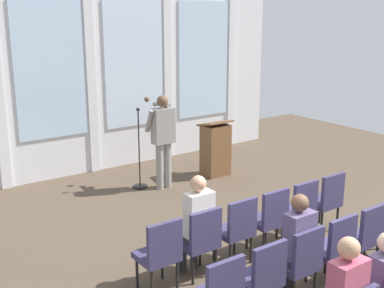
{
  "coord_description": "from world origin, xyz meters",
  "views": [
    {
      "loc": [
        -4.32,
        -3.56,
        3.29
      ],
      "look_at": [
        0.16,
        2.71,
        1.24
      ],
      "focal_mm": 47.04,
      "sensor_mm": 36.0,
      "label": 1
    }
  ],
  "objects_px": {
    "chair_r0_c0": "(160,251)",
    "audience_r0_c1": "(197,221)",
    "chair_r0_c5": "(326,198)",
    "mic_stand": "(140,171)",
    "audience_r1_c2": "(295,242)",
    "audience_r2_c2": "(380,285)",
    "speaker": "(163,135)",
    "chair_r0_c2": "(237,227)",
    "chair_r1_c2": "(300,260)",
    "chair_r1_c4": "(364,234)",
    "chair_r1_c1": "(262,275)",
    "chair_r0_c4": "(299,207)",
    "chair_r1_c3": "(334,246)",
    "chair_r0_c1": "(200,238)",
    "lectern": "(215,149)",
    "chair_r0_c3": "(269,216)"
  },
  "relations": [
    {
      "from": "chair_r0_c1",
      "to": "chair_r0_c2",
      "type": "xyz_separation_m",
      "value": [
        0.59,
        0.0,
        0.0
      ]
    },
    {
      "from": "chair_r0_c1",
      "to": "chair_r0_c5",
      "type": "relative_size",
      "value": 1.0
    },
    {
      "from": "chair_r1_c3",
      "to": "chair_r1_c4",
      "type": "bearing_deg",
      "value": 0.0
    },
    {
      "from": "lectern",
      "to": "audience_r0_c1",
      "type": "bearing_deg",
      "value": -131.51
    },
    {
      "from": "lectern",
      "to": "chair_r0_c4",
      "type": "height_order",
      "value": "lectern"
    },
    {
      "from": "mic_stand",
      "to": "chair_r1_c4",
      "type": "height_order",
      "value": "mic_stand"
    },
    {
      "from": "chair_r1_c2",
      "to": "chair_r1_c4",
      "type": "relative_size",
      "value": 1.0
    },
    {
      "from": "audience_r1_c2",
      "to": "audience_r2_c2",
      "type": "xyz_separation_m",
      "value": [
        0.0,
        -1.11,
        -0.02
      ]
    },
    {
      "from": "chair_r0_c1",
      "to": "audience_r0_c1",
      "type": "distance_m",
      "value": 0.23
    },
    {
      "from": "mic_stand",
      "to": "chair_r0_c1",
      "type": "xyz_separation_m",
      "value": [
        -1.06,
        -3.37,
        0.2
      ]
    },
    {
      "from": "speaker",
      "to": "chair_r1_c4",
      "type": "xyz_separation_m",
      "value": [
        0.36,
        -4.22,
        -0.51
      ]
    },
    {
      "from": "chair_r1_c4",
      "to": "audience_r2_c2",
      "type": "xyz_separation_m",
      "value": [
        -1.19,
        -1.02,
        0.17
      ]
    },
    {
      "from": "speaker",
      "to": "chair_r0_c2",
      "type": "relative_size",
      "value": 1.9
    },
    {
      "from": "audience_r0_c1",
      "to": "chair_r0_c3",
      "type": "distance_m",
      "value": 1.21
    },
    {
      "from": "chair_r0_c4",
      "to": "chair_r1_c3",
      "type": "bearing_deg",
      "value": -118.15
    },
    {
      "from": "chair_r0_c5",
      "to": "chair_r1_c2",
      "type": "distance_m",
      "value": 2.1
    },
    {
      "from": "mic_stand",
      "to": "chair_r0_c5",
      "type": "distance_m",
      "value": 3.63
    },
    {
      "from": "chair_r0_c2",
      "to": "audience_r1_c2",
      "type": "xyz_separation_m",
      "value": [
        0.0,
        -1.03,
        0.2
      ]
    },
    {
      "from": "audience_r0_c1",
      "to": "chair_r0_c5",
      "type": "height_order",
      "value": "audience_r0_c1"
    },
    {
      "from": "mic_stand",
      "to": "chair_r0_c2",
      "type": "height_order",
      "value": "mic_stand"
    },
    {
      "from": "chair_r1_c1",
      "to": "audience_r1_c2",
      "type": "xyz_separation_m",
      "value": [
        0.59,
        0.08,
        0.2
      ]
    },
    {
      "from": "lectern",
      "to": "audience_r0_c1",
      "type": "xyz_separation_m",
      "value": [
        -2.71,
        -3.06,
        0.19
      ]
    },
    {
      "from": "chair_r0_c5",
      "to": "chair_r1_c1",
      "type": "height_order",
      "value": "same"
    },
    {
      "from": "mic_stand",
      "to": "chair_r1_c4",
      "type": "bearing_deg",
      "value": -80.88
    },
    {
      "from": "chair_r0_c4",
      "to": "chair_r1_c4",
      "type": "relative_size",
      "value": 1.0
    },
    {
      "from": "chair_r1_c3",
      "to": "chair_r0_c3",
      "type": "bearing_deg",
      "value": 90.0
    },
    {
      "from": "mic_stand",
      "to": "chair_r0_c3",
      "type": "xyz_separation_m",
      "value": [
        0.13,
        -3.37,
        0.2
      ]
    },
    {
      "from": "chair_r0_c2",
      "to": "audience_r1_c2",
      "type": "distance_m",
      "value": 1.05
    },
    {
      "from": "chair_r1_c1",
      "to": "audience_r1_c2",
      "type": "distance_m",
      "value": 0.63
    },
    {
      "from": "chair_r0_c2",
      "to": "chair_r1_c1",
      "type": "relative_size",
      "value": 1.0
    },
    {
      "from": "chair_r1_c3",
      "to": "lectern",
      "type": "bearing_deg",
      "value": 70.32
    },
    {
      "from": "chair_r0_c2",
      "to": "chair_r1_c2",
      "type": "bearing_deg",
      "value": -90.0
    },
    {
      "from": "audience_r0_c1",
      "to": "audience_r2_c2",
      "type": "relative_size",
      "value": 1.06
    },
    {
      "from": "audience_r0_c1",
      "to": "chair_r0_c5",
      "type": "relative_size",
      "value": 1.43
    },
    {
      "from": "audience_r1_c2",
      "to": "audience_r2_c2",
      "type": "relative_size",
      "value": 1.03
    },
    {
      "from": "chair_r0_c0",
      "to": "chair_r0_c3",
      "type": "relative_size",
      "value": 1.0
    },
    {
      "from": "chair_r0_c0",
      "to": "audience_r0_c1",
      "type": "relative_size",
      "value": 0.7
    },
    {
      "from": "chair_r0_c2",
      "to": "audience_r2_c2",
      "type": "distance_m",
      "value": 2.14
    },
    {
      "from": "chair_r0_c0",
      "to": "chair_r1_c4",
      "type": "relative_size",
      "value": 1.0
    },
    {
      "from": "chair_r0_c4",
      "to": "chair_r0_c2",
      "type": "bearing_deg",
      "value": 180.0
    },
    {
      "from": "mic_stand",
      "to": "chair_r1_c2",
      "type": "relative_size",
      "value": 1.65
    },
    {
      "from": "chair_r0_c5",
      "to": "audience_r2_c2",
      "type": "xyz_separation_m",
      "value": [
        -1.78,
        -2.13,
        0.17
      ]
    },
    {
      "from": "chair_r0_c3",
      "to": "chair_r1_c1",
      "type": "xyz_separation_m",
      "value": [
        -1.19,
        -1.11,
        0.0
      ]
    },
    {
      "from": "lectern",
      "to": "audience_r2_c2",
      "type": "relative_size",
      "value": 0.91
    },
    {
      "from": "chair_r0_c4",
      "to": "chair_r1_c2",
      "type": "relative_size",
      "value": 1.0
    },
    {
      "from": "audience_r2_c2",
      "to": "chair_r1_c4",
      "type": "bearing_deg",
      "value": 40.81
    },
    {
      "from": "mic_stand",
      "to": "audience_r1_c2",
      "type": "height_order",
      "value": "mic_stand"
    },
    {
      "from": "mic_stand",
      "to": "chair_r0_c1",
      "type": "relative_size",
      "value": 1.65
    },
    {
      "from": "mic_stand",
      "to": "audience_r0_c1",
      "type": "relative_size",
      "value": 1.15
    },
    {
      "from": "lectern",
      "to": "audience_r2_c2",
      "type": "height_order",
      "value": "audience_r2_c2"
    }
  ]
}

